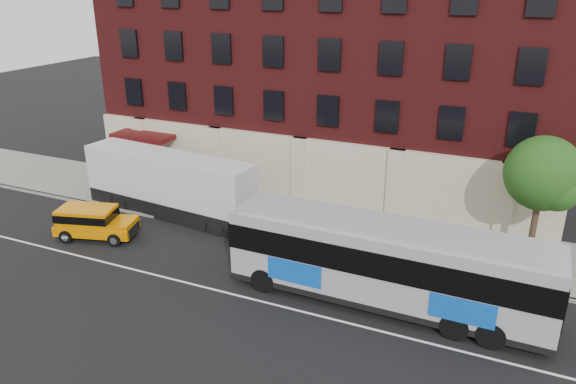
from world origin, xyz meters
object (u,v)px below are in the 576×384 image
at_px(city_bus, 387,261).
at_px(yellow_suv, 92,221).
at_px(shipping_container, 169,185).
at_px(street_tree, 544,176).
at_px(sign_pole, 130,190).

relative_size(city_bus, yellow_suv, 2.96).
bearing_deg(shipping_container, street_tree, 7.33).
height_order(street_tree, shipping_container, street_tree).
bearing_deg(street_tree, city_bus, -128.99).
bearing_deg(yellow_suv, city_bus, 0.01).
bearing_deg(city_bus, shipping_container, 162.71).
relative_size(yellow_suv, shipping_container, 0.41).
bearing_deg(sign_pole, city_bus, -12.44).
bearing_deg(city_bus, yellow_suv, -179.99).
bearing_deg(shipping_container, sign_pole, -160.61).
xyz_separation_m(sign_pole, yellow_suv, (0.32, -3.62, -0.47)).
xyz_separation_m(street_tree, city_bus, (-5.63, -6.96, -2.35)).
height_order(sign_pole, street_tree, street_tree).
distance_m(sign_pole, yellow_suv, 3.67).
relative_size(sign_pole, yellow_suv, 0.54).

